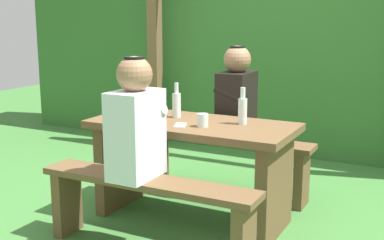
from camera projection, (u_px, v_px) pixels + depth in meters
ground_plane at (192, 218)px, 3.60m from camera, size 12.00×12.00×0.00m
hedge_backdrop at (289, 58)px, 5.35m from camera, size 6.40×0.70×1.92m
pergola_post_left at (155, 56)px, 5.44m from camera, size 0.12×0.12×1.95m
picnic_table at (192, 153)px, 3.50m from camera, size 1.40×0.64×0.70m
bench_near at (147, 200)px, 3.02m from camera, size 1.40×0.24×0.47m
bench_far at (226, 153)px, 4.04m from camera, size 1.40×0.24×0.47m
person_white_shirt at (136, 123)px, 2.96m from camera, size 0.25×0.35×0.72m
person_black_coat at (236, 96)px, 3.90m from camera, size 0.25×0.35×0.72m
drinking_glass at (202, 120)px, 3.30m from camera, size 0.08×0.08×0.09m
bottle_left at (243, 109)px, 3.37m from camera, size 0.06×0.06×0.25m
bottle_right at (177, 104)px, 3.59m from camera, size 0.06×0.06×0.25m
cell_phone at (180, 126)px, 3.32m from camera, size 0.11×0.16×0.01m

